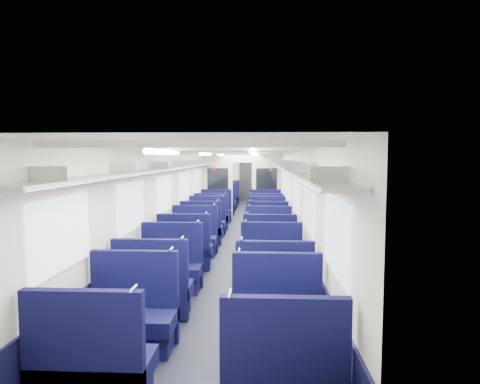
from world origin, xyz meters
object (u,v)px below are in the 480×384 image
at_px(seat_5, 274,294).
at_px(seat_9, 270,252).
at_px(seat_0, 91,370).
at_px(seat_27, 264,197).
at_px(seat_8, 185,251).
at_px(seat_13, 267,231).
at_px(seat_1, 283,380).
at_px(seat_20, 221,205).
at_px(seat_11, 269,241).
at_px(seat_14, 207,224).
at_px(seat_15, 267,224).
at_px(seat_7, 272,269).
at_px(seat_18, 216,212).
at_px(end_door, 247,181).
at_px(seat_16, 212,218).
at_px(seat_23, 264,203).
at_px(seat_3, 277,322).
at_px(seat_2, 132,319).
at_px(seat_25, 264,199).
at_px(seat_10, 194,240).
at_px(seat_4, 153,292).
at_px(seat_17, 266,218).
at_px(seat_12, 201,231).
at_px(seat_26, 228,197).
at_px(seat_21, 265,206).
at_px(seat_6, 171,269).
at_px(seat_24, 226,199).
at_px(bulkhead, 242,184).
at_px(seat_22, 224,202).
at_px(seat_19, 266,213).

height_order(seat_5, seat_9, same).
distance_m(seat_0, seat_27, 15.77).
xyz_separation_m(seat_8, seat_13, (1.66, 2.34, 0.00)).
height_order(seat_1, seat_20, same).
xyz_separation_m(seat_11, seat_14, (-1.66, 2.34, 0.00)).
bearing_deg(seat_9, seat_15, 90.00).
bearing_deg(seat_7, seat_18, 103.35).
xyz_separation_m(end_door, seat_16, (-0.83, -8.05, -0.65)).
xyz_separation_m(seat_14, seat_23, (1.66, 5.37, 0.00)).
distance_m(seat_3, seat_11, 4.49).
xyz_separation_m(seat_2, seat_8, (0.00, 3.41, 0.00)).
height_order(seat_14, seat_18, same).
bearing_deg(seat_11, seat_25, 90.00).
height_order(seat_5, seat_10, same).
distance_m(seat_4, seat_17, 7.13).
distance_m(seat_0, seat_12, 6.86).
bearing_deg(seat_10, seat_4, -90.00).
bearing_deg(seat_25, seat_26, 145.94).
bearing_deg(seat_18, seat_26, 90.00).
height_order(seat_21, seat_26, same).
distance_m(seat_6, seat_17, 6.04).
height_order(end_door, seat_5, end_door).
height_order(seat_4, seat_24, same).
bearing_deg(seat_25, seat_10, -100.58).
relative_size(bulkhead, seat_14, 2.44).
xyz_separation_m(seat_20, seat_24, (0.00, 2.37, 0.00)).
distance_m(seat_1, seat_7, 3.42).
bearing_deg(seat_4, seat_20, 90.00).
bearing_deg(seat_5, seat_8, 123.67).
xyz_separation_m(seat_7, seat_24, (-1.66, 11.33, 0.00)).
distance_m(end_door, seat_22, 3.91).
distance_m(seat_12, seat_21, 5.58).
relative_size(seat_8, seat_21, 1.00).
bearing_deg(seat_1, seat_15, 90.00).
distance_m(seat_13, seat_18, 3.81).
bearing_deg(seat_17, seat_3, -90.00).
relative_size(seat_13, seat_25, 1.00).
distance_m(seat_2, seat_6, 2.09).
bearing_deg(seat_14, seat_26, 90.00).
height_order(seat_14, seat_24, same).
relative_size(seat_10, seat_22, 1.00).
height_order(seat_0, seat_5, same).
distance_m(seat_11, seat_19, 4.71).
xyz_separation_m(seat_0, seat_2, (0.00, 1.15, 0.00)).
height_order(seat_19, seat_21, same).
bearing_deg(seat_0, end_door, 87.22).
xyz_separation_m(seat_17, seat_23, (0.00, 4.28, 0.00)).
bearing_deg(seat_17, seat_26, 104.00).
bearing_deg(seat_5, bulkhead, 95.03).
distance_m(seat_5, seat_6, 2.03).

